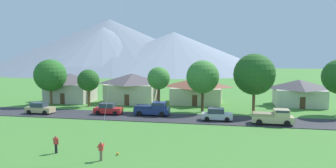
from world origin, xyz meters
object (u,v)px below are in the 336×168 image
object	(u,v)px
house_right_center	(197,90)
tree_near_left	(159,78)
parked_car_tan_east_end	(40,108)
soccer_ball	(118,154)
house_left_center	(299,92)
tree_far_right	(50,75)
pickup_truck_sand_west_side	(273,117)
house_rightmost	(71,87)
tree_center	(88,80)
parked_car_silver_mid_east	(217,115)
watcher_person	(56,144)
pickup_truck_navy_east_side	(153,109)
house_leftmost	(132,88)
parked_car_red_mid_west	(108,109)
tree_right_of_center	(203,77)
tree_left_of_center	(254,74)

from	to	relation	value
house_right_center	tree_near_left	world-z (taller)	tree_near_left
parked_car_tan_east_end	soccer_ball	world-z (taller)	parked_car_tan_east_end
house_left_center	tree_far_right	size ratio (longest dim) A/B	1.08
pickup_truck_sand_west_side	tree_near_left	bearing A→B (deg)	157.90
house_rightmost	tree_far_right	xyz separation A→B (m)	(-1.41, -4.57, 2.58)
house_rightmost	parked_car_tan_east_end	distance (m)	12.85
house_rightmost	tree_far_right	size ratio (longest dim) A/B	1.08
tree_center	parked_car_silver_mid_east	bearing A→B (deg)	-19.14
house_left_center	tree_near_left	bearing A→B (deg)	-156.71
house_left_center	soccer_ball	world-z (taller)	house_left_center
watcher_person	pickup_truck_navy_east_side	bearing A→B (deg)	76.79
tree_far_right	parked_car_tan_east_end	xyz separation A→B (m)	(3.05, -8.03, -4.54)
parked_car_silver_mid_east	house_leftmost	bearing A→B (deg)	140.59
house_leftmost	house_right_center	distance (m)	12.20
parked_car_red_mid_west	pickup_truck_sand_west_side	xyz separation A→B (m)	(23.77, -2.35, 0.19)
house_left_center	pickup_truck_navy_east_side	xyz separation A→B (m)	(-23.27, -14.10, -1.36)
tree_center	tree_right_of_center	world-z (taller)	tree_right_of_center
house_leftmost	house_left_center	xyz separation A→B (m)	(30.17, 2.42, -0.46)
pickup_truck_sand_west_side	parked_car_red_mid_west	bearing A→B (deg)	174.36
pickup_truck_sand_west_side	tree_center	bearing A→B (deg)	163.55
house_leftmost	house_left_center	size ratio (longest dim) A/B	1.11
tree_near_left	tree_far_right	bearing A→B (deg)	174.21
house_leftmost	pickup_truck_navy_east_side	bearing A→B (deg)	-59.40
house_right_center	tree_left_of_center	size ratio (longest dim) A/B	1.06
house_leftmost	pickup_truck_navy_east_side	world-z (taller)	house_leftmost
parked_car_tan_east_end	watcher_person	bearing A→B (deg)	-53.04
tree_near_left	tree_far_right	world-z (taller)	tree_far_right
tree_near_left	soccer_ball	size ratio (longest dim) A/B	29.79
house_right_center	parked_car_red_mid_west	world-z (taller)	house_right_center
house_leftmost	soccer_ball	size ratio (longest dim) A/B	41.12
house_leftmost	pickup_truck_sand_west_side	bearing A→B (deg)	-31.35
tree_left_of_center	house_right_center	bearing A→B (deg)	135.70
tree_near_left	house_rightmost	bearing A→B (deg)	160.79
tree_left_of_center	parked_car_silver_mid_east	world-z (taller)	tree_left_of_center
tree_center	pickup_truck_navy_east_side	xyz separation A→B (m)	(13.12, -6.05, -3.54)
tree_left_of_center	tree_far_right	distance (m)	35.37
tree_near_left	pickup_truck_sand_west_side	world-z (taller)	tree_near_left
tree_center	pickup_truck_sand_west_side	size ratio (longest dim) A/B	1.25
house_leftmost	parked_car_red_mid_west	bearing A→B (deg)	-90.05
house_leftmost	house_right_center	world-z (taller)	house_leftmost
parked_car_red_mid_west	watcher_person	xyz separation A→B (m)	(2.43, -18.67, 0.01)
house_rightmost	parked_car_silver_mid_east	world-z (taller)	house_rightmost
house_rightmost	tree_right_of_center	size ratio (longest dim) A/B	1.09
tree_near_left	parked_car_red_mid_west	bearing A→B (deg)	-146.71
house_rightmost	house_left_center	bearing A→B (deg)	4.58
tree_near_left	tree_center	world-z (taller)	tree_near_left
tree_near_left	tree_left_of_center	xyz separation A→B (m)	(14.85, 0.07, 0.85)
watcher_person	house_right_center	bearing A→B (deg)	73.58
tree_right_of_center	house_leftmost	bearing A→B (deg)	152.88
parked_car_tan_east_end	pickup_truck_navy_east_side	bearing A→B (deg)	6.19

